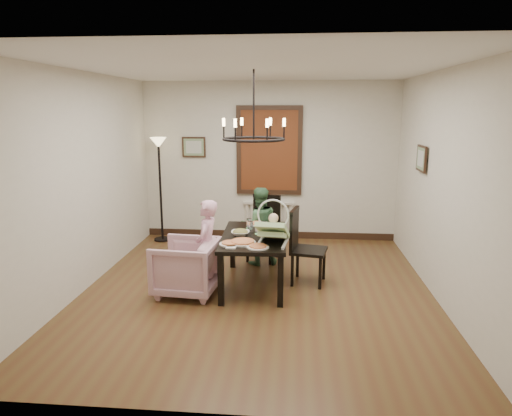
# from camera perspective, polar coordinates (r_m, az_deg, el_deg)

# --- Properties ---
(room_shell) EXTENTS (4.51, 5.00, 2.81)m
(room_shell) POSITION_cam_1_polar(r_m,az_deg,el_deg) (6.05, 0.46, 3.51)
(room_shell) COLOR brown
(room_shell) RESTS_ON ground
(dining_table) EXTENTS (0.88, 1.51, 0.69)m
(dining_table) POSITION_cam_1_polar(r_m,az_deg,el_deg) (6.05, -0.27, -4.18)
(dining_table) COLOR black
(dining_table) RESTS_ON room_shell
(chair_far) EXTENTS (0.54, 0.54, 1.02)m
(chair_far) POSITION_cam_1_polar(r_m,az_deg,el_deg) (7.08, 0.84, -2.55)
(chair_far) COLOR black
(chair_far) RESTS_ON room_shell
(chair_right) EXTENTS (0.53, 0.53, 1.03)m
(chair_right) POSITION_cam_1_polar(r_m,az_deg,el_deg) (6.19, 6.63, -4.78)
(chair_right) COLOR black
(chair_right) RESTS_ON room_shell
(armchair) EXTENTS (0.84, 0.82, 0.70)m
(armchair) POSITION_cam_1_polar(r_m,az_deg,el_deg) (5.93, -8.71, -7.30)
(armchair) COLOR #D7A4AA
(armchair) RESTS_ON room_shell
(elderly_woman) EXTENTS (0.27, 0.39, 1.00)m
(elderly_woman) POSITION_cam_1_polar(r_m,az_deg,el_deg) (5.90, -6.14, -5.77)
(elderly_woman) COLOR #DC9BB4
(elderly_woman) RESTS_ON room_shell
(seated_man) EXTENTS (0.56, 0.49, 0.98)m
(seated_man) POSITION_cam_1_polar(r_m,az_deg,el_deg) (6.90, 0.39, -3.09)
(seated_man) COLOR #3D6742
(seated_man) RESTS_ON room_shell
(baby_bouncer) EXTENTS (0.48, 0.62, 0.38)m
(baby_bouncer) POSITION_cam_1_polar(r_m,az_deg,el_deg) (5.62, 2.12, -2.58)
(baby_bouncer) COLOR #BEEAA1
(baby_bouncer) RESTS_ON dining_table
(salad_bowl) EXTENTS (0.29, 0.29, 0.07)m
(salad_bowl) POSITION_cam_1_polar(r_m,az_deg,el_deg) (6.01, -1.96, -3.11)
(salad_bowl) COLOR white
(salad_bowl) RESTS_ON dining_table
(pizza_platter) EXTENTS (0.33, 0.33, 0.04)m
(pizza_platter) POSITION_cam_1_polar(r_m,az_deg,el_deg) (5.65, -1.68, -4.27)
(pizza_platter) COLOR tan
(pizza_platter) RESTS_ON dining_table
(drinking_glass) EXTENTS (0.07, 0.07, 0.15)m
(drinking_glass) POSITION_cam_1_polar(r_m,az_deg,el_deg) (6.18, -0.70, -2.31)
(drinking_glass) COLOR silver
(drinking_glass) RESTS_ON dining_table
(window_blinds) EXTENTS (1.00, 0.03, 1.40)m
(window_blinds) POSITION_cam_1_polar(r_m,az_deg,el_deg) (8.10, 1.66, 7.19)
(window_blinds) COLOR maroon
(window_blinds) RESTS_ON room_shell
(radiator) EXTENTS (0.92, 0.12, 0.62)m
(radiator) POSITION_cam_1_polar(r_m,az_deg,el_deg) (8.32, 1.61, -1.40)
(radiator) COLOR silver
(radiator) RESTS_ON room_shell
(picture_back) EXTENTS (0.42, 0.03, 0.36)m
(picture_back) POSITION_cam_1_polar(r_m,az_deg,el_deg) (8.29, -7.77, 7.55)
(picture_back) COLOR black
(picture_back) RESTS_ON room_shell
(picture_right) EXTENTS (0.03, 0.42, 0.36)m
(picture_right) POSITION_cam_1_polar(r_m,az_deg,el_deg) (6.75, 19.99, 5.84)
(picture_right) COLOR black
(picture_right) RESTS_ON room_shell
(floor_lamp) EXTENTS (0.30, 0.30, 1.80)m
(floor_lamp) POSITION_cam_1_polar(r_m,az_deg,el_deg) (8.22, -11.85, 2.09)
(floor_lamp) COLOR black
(floor_lamp) RESTS_ON room_shell
(chandelier) EXTENTS (0.80, 0.80, 0.04)m
(chandelier) POSITION_cam_1_polar(r_m,az_deg,el_deg) (5.81, -0.29, 8.60)
(chandelier) COLOR black
(chandelier) RESTS_ON room_shell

